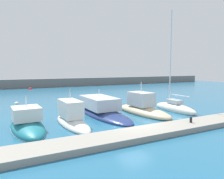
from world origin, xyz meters
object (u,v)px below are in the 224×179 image
motorboat_white_second (72,119)px  mooring_buoy_red (30,89)px  dock_bollard (191,120)px  motorboat_navy_third (101,110)px  mooring_buoy_white (17,104)px  sailboat_ivory_fifth (175,108)px  motorboat_sand_fourth (143,109)px  motorboat_teal_nearest (27,125)px

motorboat_white_second → mooring_buoy_red: size_ratio=8.02×
dock_bollard → motorboat_navy_third: bearing=118.1°
mooring_buoy_white → dock_bollard: dock_bollard is taller
sailboat_ivory_fifth → motorboat_sand_fourth: bearing=82.6°
mooring_buoy_red → mooring_buoy_white: (-4.39, -20.97, 0.00)m
motorboat_white_second → motorboat_navy_third: 4.64m
motorboat_teal_nearest → mooring_buoy_red: bearing=-9.5°
motorboat_teal_nearest → motorboat_navy_third: 7.76m
motorboat_navy_third → motorboat_sand_fourth: bearing=-112.9°
motorboat_white_second → mooring_buoy_white: (-3.31, 13.59, -0.49)m
mooring_buoy_red → mooring_buoy_white: mooring_buoy_red is taller
mooring_buoy_white → motorboat_teal_nearest: bearing=-90.9°
mooring_buoy_red → dock_bollard: (7.07, -39.98, 0.61)m
motorboat_navy_third → mooring_buoy_red: motorboat_navy_third is taller
mooring_buoy_red → mooring_buoy_white: size_ratio=1.33×
sailboat_ivory_fifth → motorboat_navy_third: bearing=75.4°
motorboat_sand_fourth → motorboat_navy_third: bearing=63.9°
motorboat_teal_nearest → mooring_buoy_white: (0.21, 13.30, -0.35)m
motorboat_teal_nearest → sailboat_ivory_fifth: size_ratio=0.63×
motorboat_white_second → motorboat_navy_third: (3.93, 2.46, -0.00)m
dock_bollard → mooring_buoy_white: bearing=121.1°
motorboat_teal_nearest → motorboat_navy_third: (7.45, 2.18, 0.14)m
motorboat_navy_third → mooring_buoy_red: (-2.86, 32.09, -0.49)m
sailboat_ivory_fifth → dock_bollard: sailboat_ivory_fifth is taller
mooring_buoy_red → motorboat_navy_third: bearing=-84.9°
mooring_buoy_red → motorboat_teal_nearest: bearing=-97.6°
sailboat_ivory_fifth → mooring_buoy_red: 36.05m
mooring_buoy_white → motorboat_navy_third: bearing=-56.9°
mooring_buoy_red → motorboat_white_second: bearing=-91.8°
sailboat_ivory_fifth → motorboat_teal_nearest: bearing=91.1°
motorboat_teal_nearest → mooring_buoy_white: size_ratio=11.44×
sailboat_ivory_fifth → dock_bollard: size_ratio=26.18×
motorboat_sand_fourth → dock_bollard: bearing=178.7°
motorboat_white_second → mooring_buoy_white: bearing=12.8°
motorboat_navy_third → dock_bollard: bearing=-152.0°
motorboat_navy_third → sailboat_ivory_fifth: 8.25m
motorboat_white_second → dock_bollard: 9.79m
motorboat_sand_fourth → dock_bollard: motorboat_sand_fourth is taller
motorboat_navy_third → mooring_buoy_red: 32.22m
motorboat_navy_third → mooring_buoy_white: (-7.24, 11.12, -0.49)m
motorboat_sand_fourth → mooring_buoy_white: motorboat_sand_fourth is taller
motorboat_teal_nearest → sailboat_ivory_fifth: (15.37, -0.12, 0.04)m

